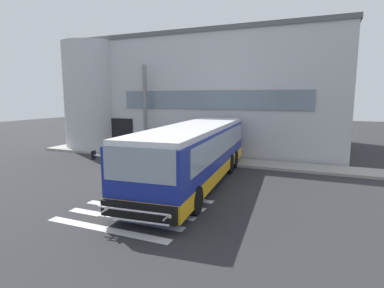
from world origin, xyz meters
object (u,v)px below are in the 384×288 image
(entry_support_column, at_px, (145,109))
(bus_main_foreground, at_px, (195,155))
(passenger_by_doorway, at_px, (161,141))
(safety_bollard_yellow, at_px, (201,157))
(passenger_near_column, at_px, (152,140))

(entry_support_column, height_order, bus_main_foreground, entry_support_column)
(entry_support_column, bearing_deg, passenger_by_doorway, -22.88)
(passenger_by_doorway, bearing_deg, safety_bollard_yellow, -19.06)
(passenger_by_doorway, xyz_separation_m, safety_bollard_yellow, (3.33, -1.15, -0.63))
(passenger_near_column, bearing_deg, safety_bollard_yellow, -18.48)
(entry_support_column, distance_m, passenger_near_column, 2.22)
(entry_support_column, distance_m, bus_main_foreground, 8.41)
(bus_main_foreground, relative_size, passenger_by_doorway, 7.05)
(entry_support_column, xyz_separation_m, bus_main_foreground, (6.03, -5.57, -1.81))
(passenger_near_column, height_order, passenger_by_doorway, same)
(passenger_near_column, xyz_separation_m, safety_bollard_yellow, (4.09, -1.37, -0.66))
(passenger_by_doorway, distance_m, safety_bollard_yellow, 3.57)
(passenger_near_column, bearing_deg, passenger_by_doorway, -15.93)
(passenger_by_doorway, bearing_deg, passenger_near_column, 164.07)
(passenger_near_column, distance_m, passenger_by_doorway, 0.80)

